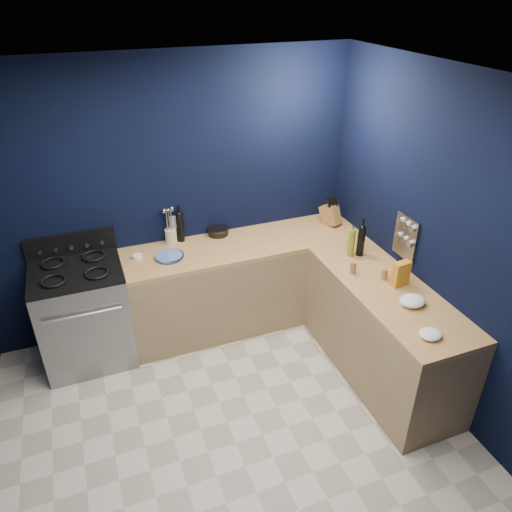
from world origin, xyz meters
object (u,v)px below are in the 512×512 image
knife_block (330,215)px  crouton_bag (401,274)px  gas_range (85,316)px  utensil_crock (171,236)px  plate_stack (169,256)px

knife_block → crouton_bag: bearing=-111.5°
gas_range → utensil_crock: bearing=17.0°
plate_stack → knife_block: 1.68m
crouton_bag → knife_block: bearing=82.6°
utensil_crock → crouton_bag: (1.58, -1.39, 0.04)m
plate_stack → crouton_bag: bearing=-33.6°
gas_range → knife_block: 2.53m
knife_block → crouton_bag: size_ratio=0.92×
gas_range → crouton_bag: crouton_bag is taller
utensil_crock → plate_stack: bearing=-106.8°
gas_range → plate_stack: plate_stack is taller
utensil_crock → crouton_bag: size_ratio=0.64×
plate_stack → knife_block: (1.68, 0.09, 0.08)m
plate_stack → crouton_bag: size_ratio=1.15×
plate_stack → utensil_crock: utensil_crock is taller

